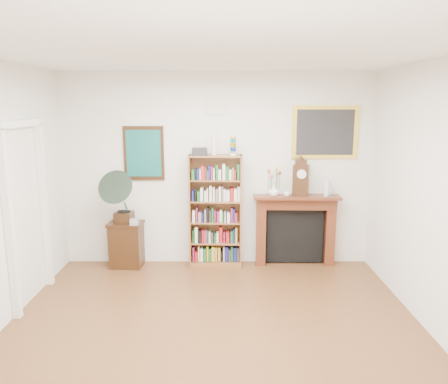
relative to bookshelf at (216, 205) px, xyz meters
name	(u,v)px	position (x,y,z in m)	size (l,w,h in m)	color
room	(212,212)	(0.01, -2.34, 0.48)	(4.51, 5.01, 2.81)	brown
door_casing	(27,199)	(-2.19, -1.14, 0.35)	(0.08, 1.02, 2.17)	white
teal_poster	(144,153)	(-1.04, 0.13, 0.74)	(0.58, 0.04, 0.78)	black
small_picture	(216,104)	(0.01, 0.13, 1.44)	(0.26, 0.04, 0.30)	white
gilt_painting	(325,132)	(1.56, 0.13, 1.04)	(0.95, 0.04, 0.75)	yellow
bookshelf	(216,205)	(0.00, 0.00, 0.00)	(0.76, 0.30, 1.89)	brown
side_cabinet	(127,244)	(-1.31, -0.04, -0.58)	(0.49, 0.35, 0.67)	black
fireplace	(295,224)	(1.17, 0.06, -0.30)	(1.25, 0.33, 1.05)	#471910
gramophone	(121,194)	(-1.33, -0.14, 0.20)	(0.55, 0.66, 0.79)	black
cd_stack	(134,222)	(-1.15, -0.15, -0.21)	(0.12, 0.12, 0.08)	#BAB9C6
mantel_clock	(301,179)	(1.22, 0.02, 0.39)	(0.24, 0.17, 0.51)	black
flower_vase	(274,191)	(0.83, -0.01, 0.21)	(0.15, 0.15, 0.15)	white
teacup	(287,194)	(1.02, -0.04, 0.17)	(0.09, 0.09, 0.07)	silver
bottle_left	(327,188)	(1.59, -0.01, 0.26)	(0.07, 0.07, 0.24)	silver
bottle_right	(329,188)	(1.64, 0.05, 0.24)	(0.06, 0.06, 0.20)	silver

